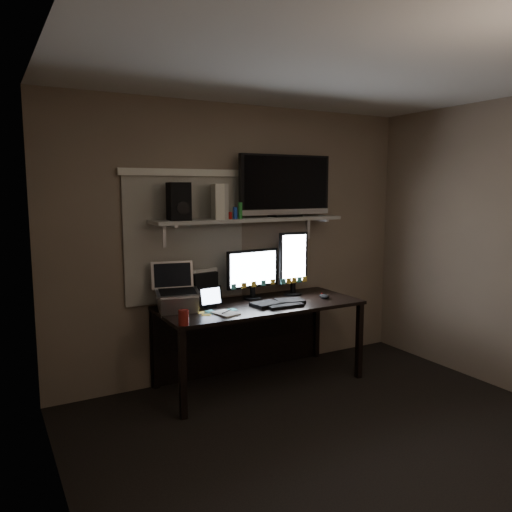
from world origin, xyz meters
TOP-DOWN VIEW (x-y plane):
  - floor at (0.00, 0.00)m, footprint 3.60×3.60m
  - ceiling at (0.00, 0.00)m, footprint 3.60×3.60m
  - back_wall at (0.00, 1.80)m, footprint 3.60×0.00m
  - left_wall at (-1.80, 0.00)m, footprint 0.00×3.60m
  - window_blinds at (-0.55, 1.79)m, footprint 1.10×0.02m
  - desk at (0.00, 1.55)m, footprint 1.80×0.75m
  - wall_shelf at (0.00, 1.62)m, footprint 1.80×0.35m
  - monitor_landscape at (0.03, 1.62)m, footprint 0.54×0.10m
  - monitor_portrait at (0.46, 1.60)m, footprint 0.31×0.06m
  - keyboard at (0.13, 1.33)m, footprint 0.50×0.21m
  - mouse at (0.62, 1.32)m, footprint 0.08×0.12m
  - notepad at (-0.43, 1.24)m, footprint 0.20×0.24m
  - tablet at (-0.45, 1.50)m, footprint 0.22×0.11m
  - file_sorter at (-0.44, 1.66)m, footprint 0.25×0.15m
  - laptop at (-0.73, 1.52)m, footprint 0.40×0.35m
  - cup at (-0.84, 1.10)m, footprint 0.08×0.08m
  - sticky_notes at (-0.44, 1.35)m, footprint 0.36×0.29m
  - tv at (0.39, 1.64)m, footprint 0.95×0.17m
  - game_console at (-0.32, 1.61)m, footprint 0.14×0.27m
  - speaker at (-0.67, 1.61)m, footprint 0.20×0.23m
  - bottles at (-0.18, 1.55)m, footprint 0.23×0.05m

SIDE VIEW (x-z plane):
  - floor at x=0.00m, z-range 0.00..0.00m
  - desk at x=0.00m, z-range 0.19..0.92m
  - sticky_notes at x=-0.44m, z-range 0.73..0.73m
  - notepad at x=-0.43m, z-range 0.73..0.74m
  - keyboard at x=0.13m, z-range 0.73..0.76m
  - mouse at x=0.62m, z-range 0.73..0.77m
  - cup at x=-0.84m, z-range 0.73..0.84m
  - tablet at x=-0.45m, z-range 0.73..0.92m
  - file_sorter at x=-0.44m, z-range 0.73..1.03m
  - laptop at x=-0.73m, z-range 0.73..1.13m
  - monitor_landscape at x=0.03m, z-range 0.73..1.20m
  - monitor_portrait at x=0.46m, z-range 0.73..1.34m
  - back_wall at x=0.00m, z-range -0.55..3.05m
  - left_wall at x=-1.80m, z-range -0.55..3.05m
  - window_blinds at x=-0.55m, z-range 0.75..1.85m
  - wall_shelf at x=0.00m, z-range 1.45..1.48m
  - bottles at x=-0.18m, z-range 1.48..1.62m
  - game_console at x=-0.32m, z-range 1.48..1.78m
  - speaker at x=-0.67m, z-range 1.48..1.79m
  - tv at x=0.39m, z-range 1.48..2.05m
  - ceiling at x=0.00m, z-range 2.50..2.50m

